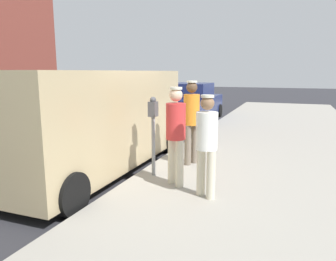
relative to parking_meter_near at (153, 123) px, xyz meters
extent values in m
plane|color=#2D2D33|center=(-1.35, 0.19, -1.18)|extent=(80.00, 80.00, 0.00)
cube|color=#9E998E|center=(2.15, 0.19, -1.11)|extent=(5.00, 32.00, 0.15)
cylinder|color=gray|center=(0.00, 0.00, -0.46)|extent=(0.07, 0.07, 1.15)
cube|color=#4C4C51|center=(0.00, 0.00, 0.26)|extent=(0.14, 0.18, 0.28)
sphere|color=#47474C|center=(0.00, 0.00, 0.43)|extent=(0.12, 0.12, 0.12)
cylinder|color=beige|center=(0.68, -0.42, -0.62)|extent=(0.14, 0.14, 0.83)
cylinder|color=beige|center=(0.49, -0.30, -0.62)|extent=(0.14, 0.14, 0.83)
cylinder|color=red|center=(0.58, -0.36, 0.11)|extent=(0.34, 0.34, 0.62)
sphere|color=beige|center=(0.58, -0.36, 0.56)|extent=(0.22, 0.22, 0.22)
cylinder|color=silver|center=(0.58, -0.36, 0.67)|extent=(0.21, 0.21, 0.04)
cylinder|color=beige|center=(1.31, -0.76, -0.64)|extent=(0.14, 0.14, 0.78)
cylinder|color=beige|center=(1.12, -0.65, -0.64)|extent=(0.14, 0.14, 0.78)
cylinder|color=white|center=(1.22, -0.71, 0.05)|extent=(0.34, 0.34, 0.59)
sphere|color=#8C6647|center=(1.22, -0.71, 0.48)|extent=(0.21, 0.21, 0.21)
cylinder|color=silver|center=(1.22, -0.71, 0.58)|extent=(0.20, 0.20, 0.04)
cylinder|color=#726656|center=(0.49, 1.11, -0.60)|extent=(0.14, 0.14, 0.86)
cylinder|color=#726656|center=(0.40, 0.91, -0.60)|extent=(0.14, 0.14, 0.86)
cylinder|color=orange|center=(0.45, 1.01, 0.16)|extent=(0.34, 0.34, 0.65)
sphere|color=brown|center=(0.45, 1.01, 0.63)|extent=(0.23, 0.23, 0.23)
cylinder|color=silver|center=(0.45, 1.01, 0.74)|extent=(0.22, 0.22, 0.04)
cube|color=tan|center=(-1.50, 0.25, -0.01)|extent=(2.01, 5.20, 1.96)
cube|color=black|center=(-1.51, 2.70, 0.38)|extent=(1.84, 0.08, 0.88)
cylinder|color=black|center=(-2.45, 2.30, -0.84)|extent=(0.22, 0.68, 0.68)
cylinder|color=black|center=(-0.55, 2.30, -0.84)|extent=(0.22, 0.68, 0.68)
cylinder|color=black|center=(-0.55, -1.80, -0.84)|extent=(0.22, 0.68, 0.68)
cube|color=navy|center=(-1.63, 7.96, -0.57)|extent=(1.86, 4.42, 0.89)
cube|color=navy|center=(-1.63, 7.74, 0.17)|extent=(1.62, 2.00, 0.60)
cylinder|color=black|center=(-2.51, 9.60, -0.88)|extent=(0.23, 0.60, 0.60)
cylinder|color=black|center=(-0.79, 9.62, -0.88)|extent=(0.23, 0.60, 0.60)
cylinder|color=black|center=(-2.48, 6.30, -0.88)|extent=(0.23, 0.60, 0.60)
cylinder|color=black|center=(-0.76, 6.32, -0.88)|extent=(0.23, 0.60, 0.60)
camera|label=1|loc=(2.40, -5.47, 0.95)|focal=34.24mm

